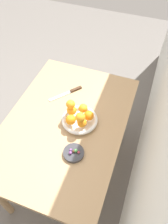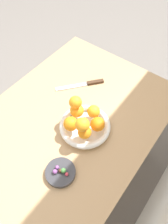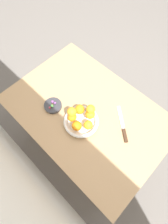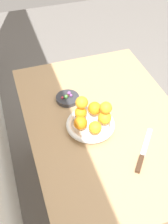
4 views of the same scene
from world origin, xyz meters
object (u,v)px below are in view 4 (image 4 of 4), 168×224
Objects in this scene: orange_0 at (95,108)px; orange_3 at (95,128)px; orange_2 at (80,123)px; orange_5 at (82,103)px; candy_ball_2 at (66,97)px; candy_ball_3 at (71,95)px; candy_ball_0 at (69,93)px; orange_6 at (106,108)px; candy_ball_1 at (67,96)px; dining_table at (105,131)px; orange_4 at (105,118)px; candy_dish at (68,98)px; fruit_bowl at (90,125)px; orange_1 at (81,113)px; candy_ball_4 at (62,98)px; knife at (143,153)px.

orange_3 is (-0.11, 0.04, -0.00)m from orange_0.
orange_2 is 0.09m from orange_5.
candy_ball_3 is (0.00, -0.03, -0.00)m from candy_ball_2.
candy_ball_0 is at bearing 15.55° from candy_ball_3.
orange_6 reaches higher than candy_ball_0.
orange_3 is 3.76× the size of candy_ball_1.
candy_ball_3 is (0.19, 0.12, 0.12)m from dining_table.
orange_4 is 0.26m from candy_ball_3.
candy_ball_1 is (-0.00, 0.00, 0.02)m from candy_dish.
fruit_bowl is at bearing 108.82° from dining_table.
orange_4 is 3.37× the size of candy_ball_0.
orange_3 reaches higher than candy_ball_0.
candy_ball_1 is at bearing 152.41° from candy_dish.
orange_1 reaches higher than candy_ball_1.
dining_table is 53.24× the size of candy_ball_2.
candy_ball_4 reaches higher than knife.
orange_0 is 0.21m from candy_ball_4.
orange_6 is 0.30m from candy_ball_0.
orange_2 is (-0.05, 0.14, 0.16)m from dining_table.
orange_2 reaches higher than fruit_bowl.
orange_4 is (-0.07, -0.02, -0.00)m from orange_0.
dining_table is 68.94× the size of candy_ball_3.
orange_4 reaches higher than dining_table.
orange_2 reaches higher than candy_ball_1.
orange_2 is 0.07m from orange_3.
candy_ball_0 is (0.26, 0.10, -0.10)m from orange_6.
orange_4 is 0.23m from knife.
orange_4 reaches higher than candy_ball_3.
candy_ball_2 reaches higher than knife.
candy_ball_2 is at bearing 125.18° from candy_dish.
orange_6 reaches higher than fruit_bowl.
candy_ball_3 is (0.17, 0.07, -0.04)m from orange_0.
candy_ball_0 is (0.19, 0.07, -0.04)m from orange_0.
orange_2 is 1.08× the size of orange_3.
candy_ball_0 is (0.20, 0.00, -0.04)m from orange_1.
orange_1 is 0.27× the size of knife.
orange_1 reaches higher than candy_dish.
orange_2 is 0.13m from orange_6.
orange_1 is 0.20m from candy_ball_0.
orange_3 is 0.30m from candy_ball_1.
orange_1 reaches higher than fruit_bowl.
candy_ball_2 is at bearing 26.62° from orange_4.
fruit_bowl is at bearing -172.42° from candy_ball_3.
candy_ball_2 reaches higher than dining_table.
candy_ball_0 is (0.26, 0.10, -0.04)m from orange_4.
orange_5 is 2.86× the size of candy_ball_2.
candy_ball_0 is at bearing -64.29° from candy_ball_4.
orange_0 is at bearing 26.02° from knife.
orange_1 is at bearing 178.86° from candy_ball_3.
candy_ball_3 is (-0.02, -0.01, -0.00)m from candy_ball_0.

